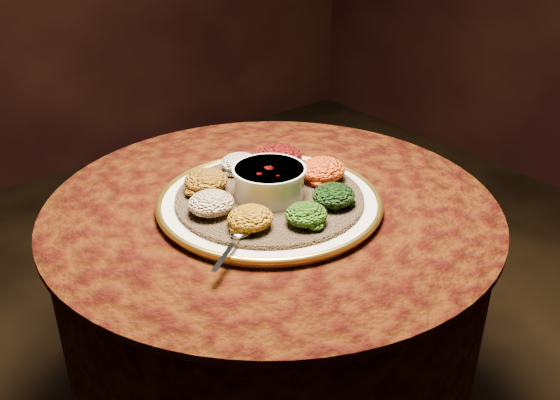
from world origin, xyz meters
TOP-DOWN VIEW (x-y plane):
  - table at (0.00, 0.00)m, footprint 0.96×0.96m
  - platter at (-0.02, -0.01)m, footprint 0.47×0.47m
  - injera at (-0.02, -0.01)m, footprint 0.51×0.51m
  - stew_bowl at (-0.02, -0.01)m, footprint 0.15×0.15m
  - spoon at (-0.16, -0.11)m, footprint 0.13×0.10m
  - portion_ayib at (0.00, 0.12)m, footprint 0.08×0.08m
  - portion_kitfo at (0.08, 0.08)m, footprint 0.11×0.10m
  - portion_tikil at (0.12, -0.03)m, footprint 0.10×0.10m
  - portion_gomen at (0.06, -0.12)m, footprint 0.09×0.08m
  - portion_mixveg at (-0.03, -0.15)m, footprint 0.08×0.08m
  - portion_kik at (-0.12, -0.10)m, footprint 0.09×0.08m
  - portion_timatim at (-0.15, -0.00)m, footprint 0.09×0.09m
  - portion_shiro at (-0.11, 0.09)m, footprint 0.09×0.09m

SIDE VIEW (x-z plane):
  - table at x=0.00m, z-range 0.19..0.92m
  - platter at x=-0.02m, z-range 0.73..0.76m
  - injera at x=-0.02m, z-range 0.75..0.76m
  - spoon at x=-0.16m, z-range 0.76..0.77m
  - portion_mixveg at x=-0.03m, z-range 0.76..0.80m
  - portion_ayib at x=0.00m, z-range 0.76..0.80m
  - portion_kik at x=-0.12m, z-range 0.76..0.80m
  - portion_gomen at x=0.06m, z-range 0.76..0.80m
  - portion_timatim at x=-0.15m, z-range 0.76..0.81m
  - portion_shiro at x=-0.11m, z-range 0.76..0.81m
  - portion_tikil at x=0.12m, z-range 0.76..0.81m
  - portion_kitfo at x=0.08m, z-range 0.76..0.81m
  - stew_bowl at x=-0.02m, z-range 0.77..0.83m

